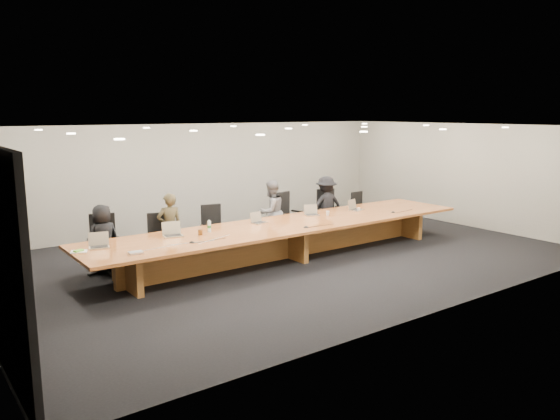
# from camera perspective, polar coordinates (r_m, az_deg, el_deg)

# --- Properties ---
(ground) EXTENTS (12.00, 12.00, 0.00)m
(ground) POSITION_cam_1_polar(r_m,az_deg,el_deg) (11.89, 0.86, -4.96)
(ground) COLOR black
(ground) RESTS_ON ground
(back_wall) EXTENTS (12.00, 0.02, 2.80)m
(back_wall) POSITION_cam_1_polar(r_m,az_deg,el_deg) (14.96, -8.41, 3.55)
(back_wall) COLOR beige
(back_wall) RESTS_ON ground
(conference_table) EXTENTS (9.00, 1.80, 0.75)m
(conference_table) POSITION_cam_1_polar(r_m,az_deg,el_deg) (11.76, 0.86, -2.51)
(conference_table) COLOR #9B5022
(conference_table) RESTS_ON ground
(chair_far_left) EXTENTS (0.75, 0.75, 1.17)m
(chair_far_left) POSITION_cam_1_polar(r_m,az_deg,el_deg) (11.17, -17.97, -3.37)
(chair_far_left) COLOR black
(chair_far_left) RESTS_ON ground
(chair_left) EXTENTS (0.68, 0.68, 1.05)m
(chair_left) POSITION_cam_1_polar(r_m,az_deg,el_deg) (11.64, -12.50, -2.87)
(chair_left) COLOR black
(chair_left) RESTS_ON ground
(chair_mid_left) EXTENTS (0.65, 0.65, 1.09)m
(chair_mid_left) POSITION_cam_1_polar(r_m,az_deg,el_deg) (12.25, -6.89, -1.95)
(chair_mid_left) COLOR black
(chair_mid_left) RESTS_ON ground
(chair_mid_right) EXTENTS (0.74, 0.74, 1.19)m
(chair_mid_right) POSITION_cam_1_polar(r_m,az_deg,el_deg) (13.37, 1.05, -0.61)
(chair_mid_right) COLOR black
(chair_mid_right) RESTS_ON ground
(chair_right) EXTENTS (0.73, 0.73, 1.15)m
(chair_right) POSITION_cam_1_polar(r_m,az_deg,el_deg) (14.16, 5.14, -0.12)
(chair_right) COLOR black
(chair_right) RESTS_ON ground
(chair_far_right) EXTENTS (0.57, 0.57, 1.01)m
(chair_far_right) POSITION_cam_1_polar(r_m,az_deg,el_deg) (14.78, 8.58, -0.03)
(chair_far_right) COLOR black
(chair_far_right) RESTS_ON ground
(person_a) EXTENTS (0.71, 0.52, 1.35)m
(person_a) POSITION_cam_1_polar(r_m,az_deg,el_deg) (11.20, -18.00, -2.86)
(person_a) COLOR black
(person_a) RESTS_ON ground
(person_b) EXTENTS (0.58, 0.42, 1.46)m
(person_b) POSITION_cam_1_polar(r_m,az_deg,el_deg) (11.64, -11.45, -1.80)
(person_b) COLOR #39331F
(person_b) RESTS_ON ground
(person_c) EXTENTS (0.80, 0.66, 1.52)m
(person_c) POSITION_cam_1_polar(r_m,az_deg,el_deg) (12.99, -0.94, -0.21)
(person_c) COLOR slate
(person_c) RESTS_ON ground
(person_d) EXTENTS (1.05, 0.72, 1.50)m
(person_d) POSITION_cam_1_polar(r_m,az_deg,el_deg) (14.01, 4.83, 0.48)
(person_d) COLOR black
(person_d) RESTS_ON ground
(laptop_a) EXTENTS (0.40, 0.34, 0.27)m
(laptop_a) POSITION_cam_1_polar(r_m,az_deg,el_deg) (10.13, -18.41, -3.02)
(laptop_a) COLOR beige
(laptop_a) RESTS_ON conference_table
(laptop_b) EXTENTS (0.41, 0.33, 0.28)m
(laptop_b) POSITION_cam_1_polar(r_m,az_deg,el_deg) (10.68, -11.14, -1.97)
(laptop_b) COLOR #C2B394
(laptop_b) RESTS_ON conference_table
(laptop_c) EXTENTS (0.34, 0.27, 0.24)m
(laptop_c) POSITION_cam_1_polar(r_m,az_deg,el_deg) (11.73, -2.18, -0.80)
(laptop_c) COLOR tan
(laptop_c) RESTS_ON conference_table
(laptop_d) EXTENTS (0.38, 0.33, 0.25)m
(laptop_d) POSITION_cam_1_polar(r_m,az_deg,el_deg) (12.62, 3.38, -0.00)
(laptop_d) COLOR tan
(laptop_d) RESTS_ON conference_table
(laptop_e) EXTENTS (0.39, 0.33, 0.27)m
(laptop_e) POSITION_cam_1_polar(r_m,az_deg,el_deg) (13.37, 7.99, 0.53)
(laptop_e) COLOR tan
(laptop_e) RESTS_ON conference_table
(water_bottle) EXTENTS (0.09, 0.09, 0.23)m
(water_bottle) POSITION_cam_1_polar(r_m,az_deg,el_deg) (10.95, -7.40, -1.73)
(water_bottle) COLOR silver
(water_bottle) RESTS_ON conference_table
(amber_mug) EXTENTS (0.09, 0.09, 0.11)m
(amber_mug) POSITION_cam_1_polar(r_m,az_deg,el_deg) (10.73, -8.33, -2.32)
(amber_mug) COLOR brown
(amber_mug) RESTS_ON conference_table
(paper_cup_near) EXTENTS (0.11, 0.11, 0.10)m
(paper_cup_near) POSITION_cam_1_polar(r_m,az_deg,el_deg) (12.67, 5.01, -0.33)
(paper_cup_near) COLOR silver
(paper_cup_near) RESTS_ON conference_table
(paper_cup_far) EXTENTS (0.09, 0.09, 0.08)m
(paper_cup_far) POSITION_cam_1_polar(r_m,az_deg,el_deg) (13.31, 8.25, 0.07)
(paper_cup_far) COLOR white
(paper_cup_far) RESTS_ON conference_table
(notepad) EXTENTS (0.33, 0.30, 0.02)m
(notepad) POSITION_cam_1_polar(r_m,az_deg,el_deg) (9.97, -20.28, -4.10)
(notepad) COLOR white
(notepad) RESTS_ON conference_table
(lime_gadget) EXTENTS (0.18, 0.14, 0.03)m
(lime_gadget) POSITION_cam_1_polar(r_m,az_deg,el_deg) (9.95, -20.30, -4.01)
(lime_gadget) COLOR #69C334
(lime_gadget) RESTS_ON notepad
(av_box) EXTENTS (0.25, 0.20, 0.03)m
(av_box) POSITION_cam_1_polar(r_m,az_deg,el_deg) (9.57, -14.85, -4.33)
(av_box) COLOR silver
(av_box) RESTS_ON conference_table
(mic_left) EXTENTS (0.14, 0.14, 0.03)m
(mic_left) POSITION_cam_1_polar(r_m,az_deg,el_deg) (10.13, -9.19, -3.32)
(mic_left) COLOR black
(mic_left) RESTS_ON conference_table
(mic_center) EXTENTS (0.12, 0.12, 0.03)m
(mic_center) POSITION_cam_1_polar(r_m,az_deg,el_deg) (11.32, 2.75, -1.76)
(mic_center) COLOR black
(mic_center) RESTS_ON conference_table
(mic_right) EXTENTS (0.11, 0.11, 0.03)m
(mic_right) POSITION_cam_1_polar(r_m,az_deg,el_deg) (13.25, 11.73, -0.20)
(mic_right) COLOR black
(mic_right) RESTS_ON conference_table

